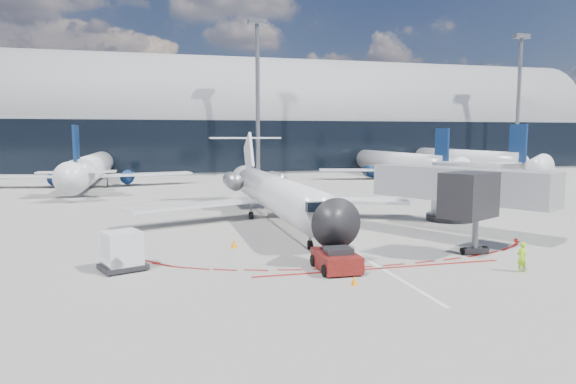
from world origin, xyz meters
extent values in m
plane|color=gray|center=(0.00, 0.00, 0.00)|extent=(260.00, 260.00, 0.00)
cube|color=silver|center=(0.00, 2.00, 0.01)|extent=(0.25, 40.00, 0.01)
cube|color=maroon|center=(0.00, -11.50, 0.01)|extent=(14.00, 0.25, 0.01)
cube|color=gray|center=(0.00, 65.00, 5.00)|extent=(150.00, 24.00, 10.00)
cylinder|color=gray|center=(0.00, 65.00, 10.00)|extent=(150.00, 24.00, 24.00)
cube|color=black|center=(0.00, 52.95, 5.00)|extent=(150.00, 0.20, 9.00)
cube|color=gray|center=(9.00, -4.50, 3.60)|extent=(8.22, 12.61, 2.30)
cube|color=black|center=(5.95, -10.24, 3.60)|extent=(3.86, 3.44, 2.60)
cylinder|color=slate|center=(6.75, -9.84, 1.20)|extent=(0.36, 0.36, 2.40)
cube|color=black|center=(6.75, -9.84, 0.22)|extent=(1.60, 0.60, 0.30)
cylinder|color=gray|center=(12.05, 1.24, 2.40)|extent=(3.20, 3.20, 4.80)
cylinder|color=black|center=(12.05, 1.24, 0.25)|extent=(4.00, 4.00, 0.50)
cylinder|color=slate|center=(5.00, 48.00, 12.50)|extent=(0.70, 0.70, 25.00)
cylinder|color=slate|center=(55.00, 48.00, 12.50)|extent=(0.70, 0.70, 25.00)
cylinder|color=silver|center=(-2.33, 3.25, 2.40)|extent=(2.76, 22.49, 2.76)
cone|color=black|center=(-2.33, -9.43, 2.40)|extent=(2.76, 2.86, 2.76)
cone|color=silver|center=(-2.33, 16.33, 2.40)|extent=(2.76, 3.68, 2.76)
cube|color=black|center=(-2.33, -7.79, 2.96)|extent=(1.74, 1.43, 0.56)
cube|color=silver|center=(-8.67, 4.78, 1.48)|extent=(10.95, 6.49, 0.32)
cube|color=silver|center=(4.01, 4.78, 1.48)|extent=(10.95, 6.49, 0.32)
cube|color=silver|center=(-2.33, 15.31, 4.86)|extent=(0.26, 4.80, 4.88)
cube|color=silver|center=(-2.33, 17.46, 6.70)|extent=(7.36, 1.64, 0.16)
cylinder|color=slate|center=(-4.43, 12.24, 2.66)|extent=(1.53, 3.48, 1.53)
cylinder|color=slate|center=(-0.24, 12.24, 2.66)|extent=(1.53, 3.48, 1.53)
cylinder|color=black|center=(-2.33, -6.16, 0.29)|extent=(0.22, 0.57, 0.57)
cylinder|color=black|center=(-3.86, 5.80, 0.33)|extent=(0.31, 0.65, 0.65)
cylinder|color=black|center=(-0.80, 5.80, 0.33)|extent=(0.31, 0.65, 0.65)
cylinder|color=slate|center=(-2.33, -6.16, 0.56)|extent=(0.18, 0.18, 1.12)
cube|color=#500D0B|center=(-2.45, -11.25, 0.53)|extent=(1.99, 3.12, 0.87)
cube|color=black|center=(-2.46, -11.54, 1.11)|extent=(1.37, 1.19, 0.34)
cylinder|color=slate|center=(-2.40, -9.13, 0.34)|extent=(0.15, 2.51, 0.10)
cylinder|color=black|center=(-3.39, -12.29, 0.31)|extent=(0.28, 0.62, 0.62)
cylinder|color=black|center=(-1.56, -12.33, 0.31)|extent=(0.28, 0.62, 0.62)
cylinder|color=black|center=(-3.34, -10.17, 0.31)|extent=(0.28, 0.62, 0.62)
cylinder|color=black|center=(-1.51, -10.21, 0.31)|extent=(0.28, 0.62, 0.62)
imported|color=#98DD17|center=(6.68, -13.96, 0.79)|extent=(0.59, 0.40, 1.58)
cube|color=black|center=(-13.26, -8.48, 0.20)|extent=(2.73, 2.55, 0.24)
cube|color=silver|center=(-13.26, -8.48, 1.18)|extent=(2.24, 2.18, 1.75)
cylinder|color=black|center=(-13.81, -9.47, 0.11)|extent=(0.18, 0.24, 0.22)
cylinder|color=black|center=(-12.18, -8.81, 0.11)|extent=(0.18, 0.24, 0.22)
cylinder|color=black|center=(-14.34, -8.15, 0.11)|extent=(0.18, 0.24, 0.22)
cylinder|color=black|center=(-12.72, -7.49, 0.11)|extent=(0.18, 0.24, 0.22)
cone|color=orange|center=(-6.86, -4.68, 0.28)|extent=(0.40, 0.40, 0.56)
cone|color=orange|center=(-2.53, -14.00, 0.23)|extent=(0.32, 0.32, 0.45)
camera|label=1|loc=(-11.40, -36.00, 7.07)|focal=32.00mm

